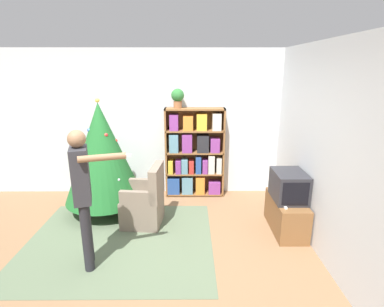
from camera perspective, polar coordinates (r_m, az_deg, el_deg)
The scene contains 13 objects.
ground_plane at distance 4.13m, azimuth -8.72°, elevation -17.57°, with size 14.00×14.00×0.00m, color #846042.
wall_back at distance 5.47m, azimuth -6.43°, elevation 5.69°, with size 8.00×0.10×2.60m.
wall_right at distance 3.90m, azimuth 24.68°, elevation 0.08°, with size 0.10×8.00×2.60m.
area_rug at distance 4.35m, azimuth -13.57°, elevation -15.91°, with size 2.49×2.14×0.01m.
bookshelf at distance 5.36m, azimuth 0.43°, elevation -0.26°, with size 1.05×0.26×1.60m.
tv_stand at distance 4.60m, azimuth 17.48°, elevation -11.00°, with size 0.40×0.88×0.48m.
television at distance 4.42m, azimuth 17.97°, elevation -5.88°, with size 0.42×0.57×0.40m.
game_remote at distance 4.23m, azimuth 17.25°, elevation -9.63°, with size 0.04×0.12×0.02m.
christmas_tree at distance 4.87m, azimuth -16.80°, elevation 0.11°, with size 1.23×1.23×1.84m.
armchair at distance 4.58m, azimuth -8.94°, elevation -9.40°, with size 0.62×0.61×0.92m.
standing_person at distance 3.55m, azimuth -20.06°, elevation -6.40°, with size 0.71×0.45×1.65m.
potted_plant at distance 5.18m, azimuth -2.75°, elevation 10.72°, with size 0.22×0.22×0.33m.
book_pile_near_tree at distance 4.84m, azimuth -10.42°, elevation -11.71°, with size 0.23×0.17×0.09m.
Camera 1 is at (0.58, -3.40, 2.28)m, focal length 28.00 mm.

